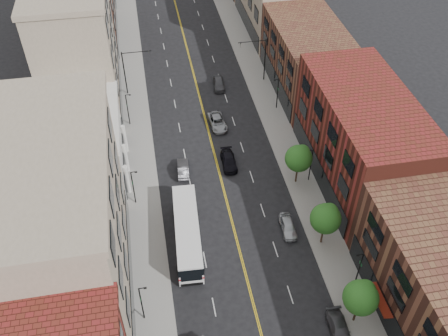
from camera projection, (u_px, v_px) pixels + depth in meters
sidewalk_left at (139, 145)px, 69.13m from camera, size 4.00×110.00×0.15m
sidewalk_right at (278, 129)px, 71.80m from camera, size 4.00×110.00×0.15m
bldg_l_tanoffice at (66, 230)px, 46.23m from camera, size 10.00×22.00×18.00m
bldg_l_white at (81, 148)px, 62.64m from camera, size 10.00×14.00×8.00m
bldg_l_far_a at (78, 46)px, 71.56m from camera, size 10.00×20.00×18.00m
bldg_r_mid at (361, 139)px, 60.76m from camera, size 10.00×22.00×12.00m
bldg_r_far_a at (308, 59)px, 76.64m from camera, size 10.00×20.00×10.00m
tree_r_1 at (361, 296)px, 46.59m from camera, size 3.40×3.40×5.59m
tree_r_2 at (326, 218)px, 53.83m from camera, size 3.40×3.40×5.59m
tree_r_3 at (299, 157)px, 61.07m from camera, size 3.40×3.40×5.59m
lamp_l_1 at (142, 302)px, 47.50m from camera, size 0.81×0.55×5.05m
lamp_l_2 at (133, 186)px, 59.08m from camera, size 0.81×0.55×5.05m
lamp_l_3 at (128, 108)px, 70.66m from camera, size 0.81×0.55×5.05m
lamp_r_1 at (359, 267)px, 50.43m from camera, size 0.81×0.55×5.05m
lamp_r_2 at (311, 163)px, 62.01m from camera, size 0.81×0.55×5.05m
lamp_r_3 at (277, 92)px, 73.59m from camera, size 0.81×0.55×5.05m
signal_mast_left at (129, 68)px, 75.41m from camera, size 4.49×0.18×7.20m
signal_mast_right at (261, 55)px, 78.15m from camera, size 4.49×0.18×7.20m
city_bus at (187, 232)px, 55.39m from camera, size 3.45×12.25×3.11m
car_parked_mid at (339, 330)px, 47.89m from camera, size 2.03×4.54×1.29m
car_parked_far at (288, 226)px, 57.44m from camera, size 1.80×4.07×1.36m
car_lane_behind at (183, 169)px, 64.68m from camera, size 1.73×4.17×1.34m
car_lane_a at (229, 161)px, 65.79m from camera, size 1.94×4.56×1.31m
car_lane_b at (217, 122)px, 71.99m from camera, size 2.59×5.03×1.36m
car_lane_c at (219, 83)px, 79.35m from camera, size 2.04×4.40×1.46m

